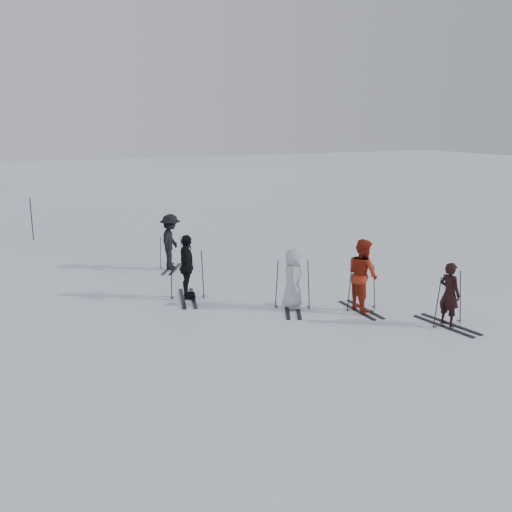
{
  "coord_description": "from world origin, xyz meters",
  "views": [
    {
      "loc": [
        -6.81,
        -12.94,
        4.69
      ],
      "look_at": [
        0.0,
        1.0,
        1.0
      ],
      "focal_mm": 40.0,
      "sensor_mm": 36.0,
      "label": 1
    }
  ],
  "objects_px": {
    "skier_red": "(362,276)",
    "skier_grey": "(293,280)",
    "skier_near_dark": "(449,295)",
    "skier_uphill_far": "(171,242)",
    "skier_uphill_left": "(187,268)",
    "piste_marker": "(32,219)"
  },
  "relations": [
    {
      "from": "piste_marker",
      "to": "skier_uphill_left",
      "type": "bearing_deg",
      "value": -73.54
    },
    {
      "from": "skier_uphill_left",
      "to": "piste_marker",
      "type": "relative_size",
      "value": 1.01
    },
    {
      "from": "skier_red",
      "to": "skier_uphill_left",
      "type": "xyz_separation_m",
      "value": [
        -3.64,
        2.84,
        -0.04
      ]
    },
    {
      "from": "skier_uphill_far",
      "to": "skier_grey",
      "type": "bearing_deg",
      "value": -132.4
    },
    {
      "from": "skier_near_dark",
      "to": "skier_uphill_far",
      "type": "xyz_separation_m",
      "value": [
        -4.2,
        7.87,
        0.14
      ]
    },
    {
      "from": "skier_near_dark",
      "to": "skier_uphill_far",
      "type": "height_order",
      "value": "skier_uphill_far"
    },
    {
      "from": "skier_red",
      "to": "skier_grey",
      "type": "distance_m",
      "value": 1.75
    },
    {
      "from": "skier_grey",
      "to": "skier_uphill_far",
      "type": "height_order",
      "value": "skier_uphill_far"
    },
    {
      "from": "skier_uphill_far",
      "to": "skier_red",
      "type": "bearing_deg",
      "value": -122.39
    },
    {
      "from": "skier_grey",
      "to": "skier_uphill_left",
      "type": "bearing_deg",
      "value": 74.27
    },
    {
      "from": "skier_near_dark",
      "to": "skier_grey",
      "type": "height_order",
      "value": "skier_grey"
    },
    {
      "from": "piste_marker",
      "to": "skier_near_dark",
      "type": "bearing_deg",
      "value": -62.25
    },
    {
      "from": "skier_red",
      "to": "piste_marker",
      "type": "bearing_deg",
      "value": 29.93
    },
    {
      "from": "skier_red",
      "to": "skier_grey",
      "type": "xyz_separation_m",
      "value": [
        -1.5,
        0.89,
        -0.14
      ]
    },
    {
      "from": "skier_red",
      "to": "skier_uphill_left",
      "type": "bearing_deg",
      "value": 54.88
    },
    {
      "from": "piste_marker",
      "to": "skier_red",
      "type": "bearing_deg",
      "value": -62.92
    },
    {
      "from": "skier_uphill_left",
      "to": "skier_grey",
      "type": "bearing_deg",
      "value": -116.68
    },
    {
      "from": "piste_marker",
      "to": "skier_uphill_far",
      "type": "bearing_deg",
      "value": -62.67
    },
    {
      "from": "skier_red",
      "to": "skier_uphill_far",
      "type": "relative_size",
      "value": 1.02
    },
    {
      "from": "skier_uphill_left",
      "to": "piste_marker",
      "type": "bearing_deg",
      "value": 32.14
    },
    {
      "from": "skier_grey",
      "to": "skier_uphill_far",
      "type": "xyz_separation_m",
      "value": [
        -1.56,
        5.17,
        0.12
      ]
    },
    {
      "from": "skier_grey",
      "to": "skier_uphill_left",
      "type": "relative_size",
      "value": 0.89
    }
  ]
}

